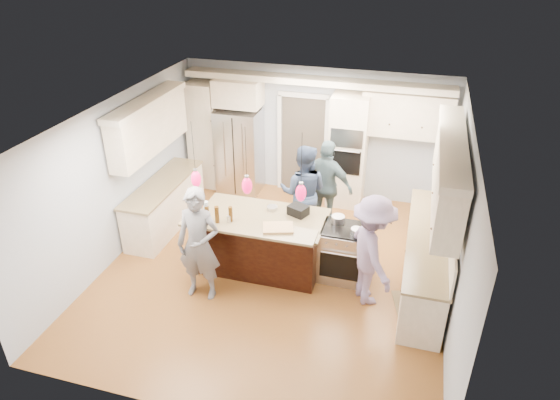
{
  "coord_description": "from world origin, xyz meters",
  "views": [
    {
      "loc": [
        1.97,
        -6.54,
        5.08
      ],
      "look_at": [
        0.0,
        0.35,
        1.15
      ],
      "focal_mm": 32.0,
      "sensor_mm": 36.0,
      "label": 1
    }
  ],
  "objects_px": {
    "person_bar_end": "(199,245)",
    "person_far_left": "(303,192)",
    "kitchen_island": "(261,241)",
    "island_range": "(346,253)",
    "refrigerator": "(240,151)"
  },
  "relations": [
    {
      "from": "kitchen_island",
      "to": "island_range",
      "type": "relative_size",
      "value": 2.28
    },
    {
      "from": "refrigerator",
      "to": "island_range",
      "type": "xyz_separation_m",
      "value": [
        2.71,
        -2.49,
        -0.44
      ]
    },
    {
      "from": "refrigerator",
      "to": "person_bar_end",
      "type": "height_order",
      "value": "person_bar_end"
    },
    {
      "from": "kitchen_island",
      "to": "island_range",
      "type": "distance_m",
      "value": 1.41
    },
    {
      "from": "person_bar_end",
      "to": "person_far_left",
      "type": "distance_m",
      "value": 2.36
    },
    {
      "from": "person_far_left",
      "to": "person_bar_end",
      "type": "bearing_deg",
      "value": 57.64
    },
    {
      "from": "person_bar_end",
      "to": "person_far_left",
      "type": "xyz_separation_m",
      "value": [
        1.1,
        2.09,
        -0.02
      ]
    },
    {
      "from": "person_bar_end",
      "to": "person_far_left",
      "type": "height_order",
      "value": "person_bar_end"
    },
    {
      "from": "kitchen_island",
      "to": "person_far_left",
      "type": "relative_size",
      "value": 1.17
    },
    {
      "from": "kitchen_island",
      "to": "island_range",
      "type": "bearing_deg",
      "value": 3.08
    },
    {
      "from": "person_far_left",
      "to": "refrigerator",
      "type": "bearing_deg",
      "value": -44.52
    },
    {
      "from": "island_range",
      "to": "person_far_left",
      "type": "relative_size",
      "value": 0.51
    },
    {
      "from": "island_range",
      "to": "person_bar_end",
      "type": "relative_size",
      "value": 0.5
    },
    {
      "from": "refrigerator",
      "to": "person_bar_end",
      "type": "distance_m",
      "value": 3.61
    },
    {
      "from": "refrigerator",
      "to": "kitchen_island",
      "type": "height_order",
      "value": "refrigerator"
    }
  ]
}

